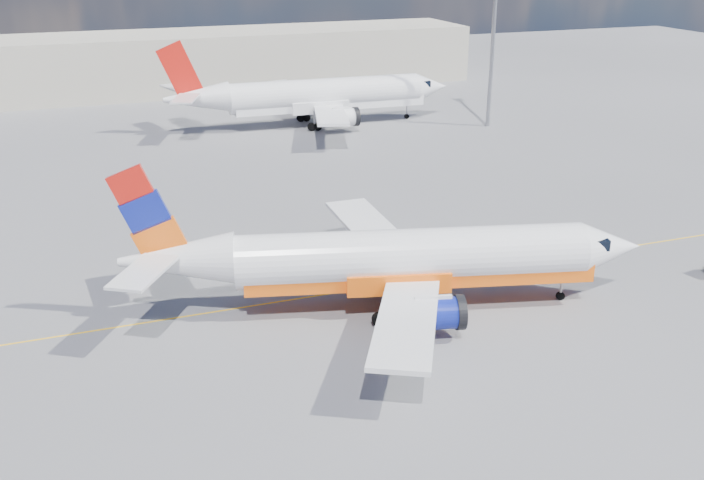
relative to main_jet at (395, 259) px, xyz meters
name	(u,v)px	position (x,y,z in m)	size (l,w,h in m)	color
ground	(414,303)	(1.38, 0.19, -3.15)	(240.00, 240.00, 0.00)	#5D5D62
taxi_line	(394,284)	(1.38, 3.19, -3.14)	(70.00, 0.15, 0.01)	yellow
terminal_main	(230,59)	(6.38, 75.19, 0.85)	(70.00, 14.00, 8.00)	beige
main_jet	(395,259)	(0.00, 0.00, 0.00)	(31.25, 23.89, 9.44)	white
second_jet	(317,96)	(10.49, 47.34, 0.31)	(34.18, 27.03, 10.36)	white
traffic_cone	(419,359)	(-1.38, -6.52, -2.84)	(0.45, 0.45, 0.63)	white
floodlight_mast	(495,12)	(29.06, 40.12, 9.67)	(1.56, 1.56, 21.38)	gray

